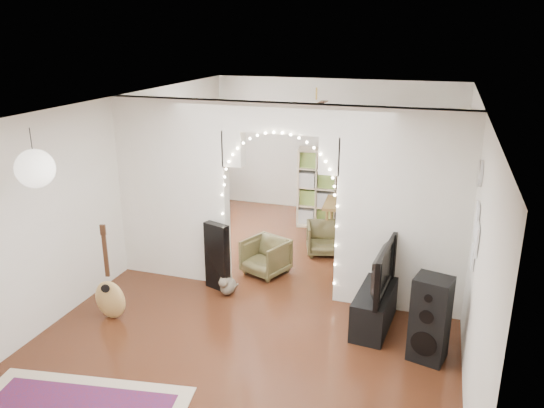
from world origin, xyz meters
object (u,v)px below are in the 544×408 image
(media_console, at_px, (374,309))
(dining_chair_right, at_px, (266,257))
(acoustic_guitar, at_px, (109,285))
(floor_speaker, at_px, (430,319))
(bookcase, at_px, (337,189))
(dining_chair_left, at_px, (324,239))
(dining_table, at_px, (359,208))

(media_console, relative_size, dining_chair_right, 1.63)
(acoustic_guitar, bearing_deg, media_console, -1.00)
(floor_speaker, distance_m, bookcase, 4.37)
(floor_speaker, xyz_separation_m, media_console, (-0.68, 0.51, -0.26))
(floor_speaker, bearing_deg, acoustic_guitar, -160.92)
(dining_chair_right, bearing_deg, floor_speaker, -10.40)
(floor_speaker, bearing_deg, bookcase, 129.49)
(bookcase, height_order, dining_chair_left, bookcase)
(floor_speaker, xyz_separation_m, dining_table, (-1.31, 3.17, 0.17))
(acoustic_guitar, height_order, dining_chair_left, acoustic_guitar)
(dining_chair_right, bearing_deg, dining_table, 75.74)
(media_console, bearing_deg, dining_chair_right, 154.63)
(floor_speaker, bearing_deg, media_console, 157.33)
(dining_chair_right, bearing_deg, bookcase, 97.28)
(floor_speaker, distance_m, dining_chair_left, 3.16)
(acoustic_guitar, bearing_deg, dining_chair_left, 38.00)
(media_console, relative_size, dining_chair_left, 1.71)
(dining_table, relative_size, dining_chair_right, 2.06)
(acoustic_guitar, xyz_separation_m, media_console, (3.30, 0.84, -0.23))
(acoustic_guitar, distance_m, dining_table, 4.41)
(floor_speaker, xyz_separation_m, dining_chair_right, (-2.48, 1.56, -0.23))
(floor_speaker, bearing_deg, dining_table, 126.63)
(floor_speaker, height_order, dining_chair_right, floor_speaker)
(acoustic_guitar, distance_m, floor_speaker, 3.99)
(dining_chair_left, height_order, dining_chair_right, dining_chair_right)
(dining_table, distance_m, dining_chair_right, 2.03)
(acoustic_guitar, xyz_separation_m, bookcase, (2.11, 4.28, 0.27))
(floor_speaker, relative_size, media_console, 1.02)
(acoustic_guitar, height_order, floor_speaker, acoustic_guitar)
(floor_speaker, height_order, bookcase, bookcase)
(dining_table, bearing_deg, dining_chair_left, -134.81)
(bookcase, bearing_deg, dining_table, -62.55)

